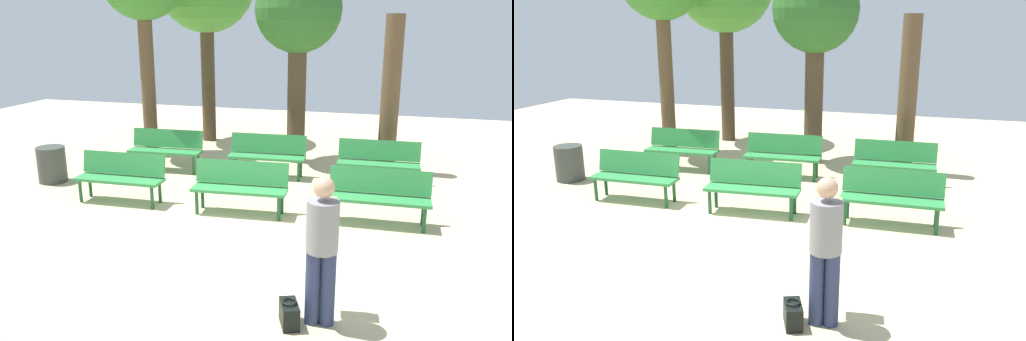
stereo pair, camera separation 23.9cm
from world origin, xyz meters
TOP-DOWN VIEW (x-y plane):
  - ground_plane at (0.00, 0.00)m, footprint 24.00×24.00m
  - bench_r0_c0 at (-2.30, 1.51)m, footprint 1.61×0.53m
  - bench_r0_c1 at (-0.07, 1.55)m, footprint 1.63×0.59m
  - bench_r0_c2 at (2.21, 1.70)m, footprint 1.61×0.53m
  - bench_r1_c0 at (-2.43, 3.64)m, footprint 1.62×0.57m
  - bench_r1_c1 at (-0.19, 3.77)m, footprint 1.62×0.57m
  - bench_r1_c2 at (2.08, 3.82)m, footprint 1.61×0.53m
  - tree_0 at (2.19, 4.84)m, footprint 0.39×0.39m
  - tree_2 at (0.13, 5.14)m, footprint 1.90×1.90m
  - visitor_with_backpack at (1.76, -1.39)m, footprint 0.39×0.56m
  - handbag at (1.46, -1.55)m, footprint 0.29×0.36m
  - trash_bin at (-4.27, 2.18)m, footprint 0.56×0.56m

SIDE VIEW (x-z plane):
  - ground_plane at x=0.00m, z-range 0.00..0.00m
  - handbag at x=1.46m, z-range -0.01..0.28m
  - trash_bin at x=-4.27m, z-range 0.00..0.72m
  - bench_r0_c0 at x=-2.30m, z-range 0.07..0.94m
  - bench_r0_c1 at x=-0.07m, z-range 0.07..0.94m
  - bench_r0_c2 at x=2.21m, z-range 0.07..0.94m
  - bench_r1_c0 at x=-2.43m, z-range 0.07..0.94m
  - bench_r1_c1 at x=-0.19m, z-range 0.07..0.94m
  - bench_r1_c2 at x=2.08m, z-range 0.07..0.94m
  - visitor_with_backpack at x=1.76m, z-range 0.11..1.76m
  - tree_0 at x=2.19m, z-range 0.00..3.30m
  - tree_2 at x=0.13m, z-range 1.10..5.46m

